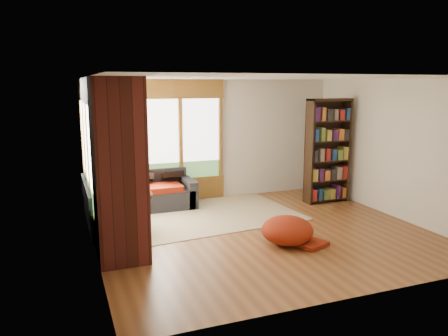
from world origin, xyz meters
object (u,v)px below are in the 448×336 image
object	(u,v)px
bookshelf	(328,151)
dog_tan	(127,173)
area_rug	(204,213)
pouf	(287,230)
sectional_sofa	(131,201)
dog_brindle	(137,187)
brick_chimney	(120,171)

from	to	relation	value
bookshelf	dog_tan	distance (m)	4.17
area_rug	pouf	xyz separation A→B (m)	(0.72, -2.05, 0.23)
sectional_sofa	area_rug	distance (m)	1.42
sectional_sofa	bookshelf	bearing A→B (deg)	-9.82
sectional_sofa	dog_brindle	bearing A→B (deg)	-94.49
dog_tan	bookshelf	bearing A→B (deg)	-54.71
dog_tan	area_rug	bearing A→B (deg)	-65.46
brick_chimney	pouf	xyz separation A→B (m)	(2.52, -0.29, -1.07)
pouf	bookshelf	bearing A→B (deg)	44.09
sectional_sofa	bookshelf	xyz separation A→B (m)	(4.09, -0.38, 0.80)
brick_chimney	pouf	bearing A→B (deg)	-6.47
brick_chimney	dog_tan	world-z (taller)	brick_chimney
pouf	dog_tan	bearing A→B (deg)	129.92
bookshelf	dog_brindle	bearing A→B (deg)	-175.00
pouf	area_rug	bearing A→B (deg)	109.24
bookshelf	pouf	bearing A→B (deg)	-135.91
sectional_sofa	dog_tan	size ratio (longest dim) A/B	1.95
brick_chimney	dog_brindle	xyz separation A→B (m)	(0.45, 1.31, -0.56)
dog_tan	dog_brindle	distance (m)	0.93
pouf	dog_brindle	bearing A→B (deg)	142.52
sectional_sofa	dog_brindle	size ratio (longest dim) A/B	2.77
brick_chimney	bookshelf	bearing A→B (deg)	20.15
bookshelf	pouf	world-z (taller)	bookshelf
pouf	dog_tan	size ratio (longest dim) A/B	0.73
sectional_sofa	dog_brindle	world-z (taller)	dog_brindle
sectional_sofa	area_rug	xyz separation A→B (m)	(1.36, -0.28, -0.30)
area_rug	dog_brindle	xyz separation A→B (m)	(-1.36, -0.46, 0.73)
pouf	dog_tan	distance (m)	3.34
dog_brindle	brick_chimney	bearing A→B (deg)	153.73
pouf	brick_chimney	bearing A→B (deg)	173.53
brick_chimney	dog_tan	bearing A→B (deg)	79.48
brick_chimney	dog_brindle	world-z (taller)	brick_chimney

